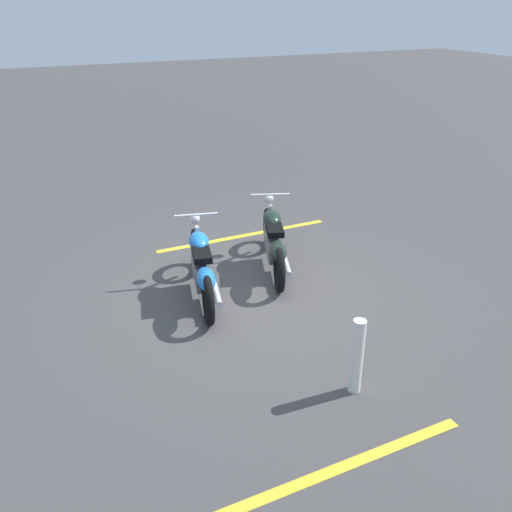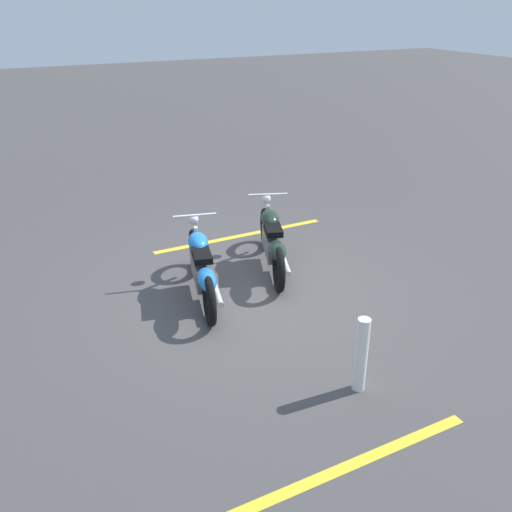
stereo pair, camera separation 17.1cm
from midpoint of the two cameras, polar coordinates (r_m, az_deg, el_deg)
The scene contains 6 objects.
ground_plane at distance 8.00m, azimuth -1.30°, elevation -3.61°, with size 60.00×60.00×0.00m, color #474444.
motorcycle_bright_foreground at distance 7.68m, azimuth -6.26°, elevation -1.16°, with size 2.19×0.75×1.04m.
motorcycle_dark_foreground at distance 8.45m, azimuth 1.12°, elevation 1.56°, with size 2.13×0.90×1.04m.
bollard_post at distance 6.00m, azimuth 9.99°, elevation -10.02°, with size 0.14×0.14×0.88m, color white.
parking_stripe_near at distance 9.81m, azimuth -2.07°, elevation 2.11°, with size 3.20×0.12×0.01m, color yellow.
parking_stripe_mid at distance 5.31m, azimuth 6.32°, elevation -21.59°, with size 3.20×0.12×0.01m, color yellow.
Camera 2 is at (6.33, -2.98, 3.88)m, focal length 38.76 mm.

